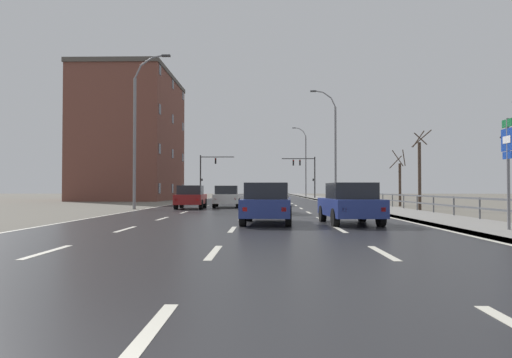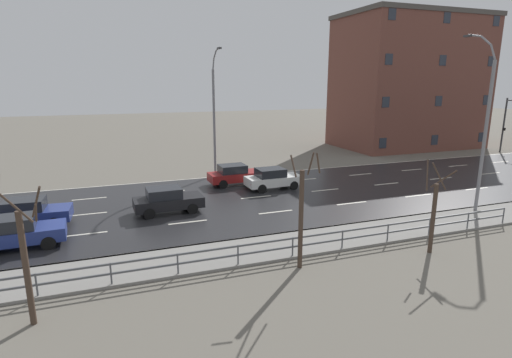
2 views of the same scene
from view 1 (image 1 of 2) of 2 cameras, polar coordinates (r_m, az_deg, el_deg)
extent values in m
cube|color=#666056|center=(50.17, -0.07, -2.84)|extent=(160.00, 160.00, 0.12)
cube|color=#232326|center=(62.17, 0.17, -2.46)|extent=(14.00, 120.00, 0.02)
cube|color=beige|center=(10.66, -24.50, -8.24)|extent=(0.16, 2.20, 0.01)
cube|color=beige|center=(15.68, -15.88, -6.02)|extent=(0.16, 2.20, 0.01)
cube|color=beige|center=(20.89, -11.52, -4.83)|extent=(0.16, 2.20, 0.01)
cube|color=beige|center=(26.18, -8.92, -4.11)|extent=(0.16, 2.20, 0.01)
cube|color=beige|center=(31.50, -7.20, -3.63)|extent=(0.16, 2.20, 0.01)
cube|color=beige|center=(36.85, -5.98, -3.28)|extent=(0.16, 2.20, 0.01)
cube|color=beige|center=(42.21, -5.07, -3.02)|extent=(0.16, 2.20, 0.01)
cube|color=beige|center=(47.58, -4.36, -2.82)|extent=(0.16, 2.20, 0.01)
cube|color=beige|center=(52.96, -3.80, -2.66)|extent=(0.16, 2.20, 0.01)
cube|color=beige|center=(58.34, -3.34, -2.53)|extent=(0.16, 2.20, 0.01)
cube|color=beige|center=(63.72, -2.96, -2.42)|extent=(0.16, 2.20, 0.01)
cube|color=beige|center=(69.11, -2.64, -2.33)|extent=(0.16, 2.20, 0.01)
cube|color=beige|center=(74.50, -2.37, -2.25)|extent=(0.16, 2.20, 0.01)
cube|color=beige|center=(79.89, -2.13, -2.18)|extent=(0.16, 2.20, 0.01)
cube|color=beige|center=(85.28, -1.92, -2.12)|extent=(0.16, 2.20, 0.01)
cube|color=beige|center=(90.67, -1.74, -2.07)|extent=(0.16, 2.20, 0.01)
cube|color=beige|center=(96.06, -1.57, -2.02)|extent=(0.16, 2.20, 0.01)
cube|color=beige|center=(101.45, -1.43, -1.98)|extent=(0.16, 2.20, 0.01)
cube|color=beige|center=(106.85, -1.30, -1.94)|extent=(0.16, 2.20, 0.01)
cube|color=beige|center=(112.24, -1.18, -1.91)|extent=(0.16, 2.20, 0.01)
cube|color=beige|center=(117.64, -1.07, -1.88)|extent=(0.16, 2.20, 0.01)
cube|color=beige|center=(4.48, -13.40, -18.36)|extent=(0.16, 2.20, 0.01)
cube|color=beige|center=(9.69, -5.26, -9.06)|extent=(0.16, 2.20, 0.01)
cube|color=beige|center=(15.04, -2.95, -6.27)|extent=(0.16, 2.20, 0.01)
cube|color=beige|center=(20.41, -1.86, -4.94)|extent=(0.16, 2.20, 0.01)
cube|color=beige|center=(25.80, -1.23, -4.17)|extent=(0.16, 2.20, 0.01)
cube|color=beige|center=(31.19, -0.81, -3.66)|extent=(0.16, 2.20, 0.01)
cube|color=beige|center=(36.58, -0.52, -3.30)|extent=(0.16, 2.20, 0.01)
cube|color=beige|center=(41.98, -0.31, -3.04)|extent=(0.16, 2.20, 0.01)
cube|color=beige|center=(47.37, -0.14, -2.83)|extent=(0.16, 2.20, 0.01)
cube|color=beige|center=(52.77, -0.01, -2.67)|extent=(0.16, 2.20, 0.01)
cube|color=beige|center=(58.17, 0.10, -2.54)|extent=(0.16, 2.20, 0.01)
cube|color=beige|center=(63.57, 0.19, -2.43)|extent=(0.16, 2.20, 0.01)
cube|color=beige|center=(68.96, 0.26, -2.33)|extent=(0.16, 2.20, 0.01)
cube|color=beige|center=(74.36, 0.33, -2.25)|extent=(0.16, 2.20, 0.01)
cube|color=beige|center=(79.76, 0.38, -2.18)|extent=(0.16, 2.20, 0.01)
cube|color=beige|center=(85.16, 0.43, -2.12)|extent=(0.16, 2.20, 0.01)
cube|color=beige|center=(90.56, 0.48, -2.07)|extent=(0.16, 2.20, 0.01)
cube|color=beige|center=(95.96, 0.51, -2.02)|extent=(0.16, 2.20, 0.01)
cube|color=beige|center=(101.36, 0.55, -1.98)|extent=(0.16, 2.20, 0.01)
cube|color=beige|center=(106.76, 0.58, -1.94)|extent=(0.16, 2.20, 0.01)
cube|color=beige|center=(112.16, 0.61, -1.91)|extent=(0.16, 2.20, 0.01)
cube|color=beige|center=(117.56, 0.63, -1.88)|extent=(0.16, 2.20, 0.01)
cube|color=beige|center=(9.94, 15.49, -8.83)|extent=(0.16, 2.20, 0.01)
cube|color=beige|center=(15.20, 10.41, -6.20)|extent=(0.16, 2.20, 0.01)
cube|color=beige|center=(20.53, 7.98, -4.91)|extent=(0.16, 2.20, 0.01)
cube|color=beige|center=(25.89, 6.56, -4.15)|extent=(0.16, 2.20, 0.01)
cube|color=beige|center=(31.27, 5.62, -3.65)|extent=(0.16, 2.20, 0.01)
cube|color=beige|center=(36.65, 4.96, -3.30)|extent=(0.16, 2.20, 0.01)
cube|color=beige|center=(42.03, 4.47, -3.03)|extent=(0.16, 2.20, 0.01)
cube|color=beige|center=(47.42, 4.10, -2.83)|extent=(0.16, 2.20, 0.01)
cube|color=beige|center=(52.82, 3.79, -2.67)|extent=(0.16, 2.20, 0.01)
cube|color=beige|center=(58.21, 3.55, -2.53)|extent=(0.16, 2.20, 0.01)
cube|color=beige|center=(63.60, 3.35, -2.42)|extent=(0.16, 2.20, 0.01)
cube|color=beige|center=(69.00, 3.17, -2.33)|extent=(0.16, 2.20, 0.01)
cube|color=beige|center=(74.39, 3.03, -2.25)|extent=(0.16, 2.20, 0.01)
cube|color=beige|center=(79.79, 2.90, -2.18)|extent=(0.16, 2.20, 0.01)
cube|color=beige|center=(85.19, 2.79, -2.12)|extent=(0.16, 2.20, 0.01)
cube|color=beige|center=(90.59, 2.69, -2.07)|extent=(0.16, 2.20, 0.01)
cube|color=beige|center=(95.98, 2.61, -2.02)|extent=(0.16, 2.20, 0.01)
cube|color=beige|center=(101.38, 2.53, -1.98)|extent=(0.16, 2.20, 0.01)
cube|color=beige|center=(106.78, 2.46, -1.94)|extent=(0.16, 2.20, 0.01)
cube|color=beige|center=(112.18, 2.40, -1.91)|extent=(0.16, 2.20, 0.01)
cube|color=beige|center=(117.58, 2.34, -1.88)|extent=(0.16, 2.20, 0.01)
cube|color=beige|center=(62.43, 6.47, -2.44)|extent=(0.16, 120.00, 0.01)
cube|color=beige|center=(62.66, -6.11, -2.44)|extent=(0.16, 120.00, 0.01)
cube|color=gray|center=(62.60, 7.98, -2.40)|extent=(3.00, 120.00, 0.12)
cube|color=slate|center=(62.45, 6.68, -2.40)|extent=(0.16, 120.00, 0.12)
cube|color=#515459|center=(25.69, 21.15, -2.03)|extent=(0.06, 36.14, 0.08)
cube|color=#515459|center=(25.70, 21.16, -2.92)|extent=(0.06, 36.14, 0.08)
cylinder|color=#515459|center=(20.93, 26.01, -3.42)|extent=(0.07, 0.07, 1.00)
cylinder|color=#515459|center=(23.30, 23.33, -3.21)|extent=(0.07, 0.07, 1.00)
cylinder|color=#515459|center=(25.70, 21.16, -3.03)|extent=(0.07, 0.07, 1.00)
cylinder|color=#515459|center=(28.14, 19.36, -2.88)|extent=(0.07, 0.07, 1.00)
cylinder|color=#515459|center=(30.60, 17.85, -2.76)|extent=(0.07, 0.07, 1.00)
cylinder|color=#515459|center=(33.08, 16.56, -2.65)|extent=(0.07, 0.07, 1.00)
cylinder|color=#515459|center=(35.58, 15.46, -2.55)|extent=(0.07, 0.07, 1.00)
cylinder|color=#515459|center=(38.09, 14.50, -2.47)|extent=(0.07, 0.07, 1.00)
cylinder|color=#515459|center=(40.60, 13.65, -2.39)|extent=(0.07, 0.07, 1.00)
cylinder|color=#515459|center=(43.12, 12.91, -2.32)|extent=(0.07, 0.07, 1.00)
cylinder|color=slate|center=(43.29, 9.84, 2.95)|extent=(0.20, 0.20, 8.97)
cylinder|color=slate|center=(43.89, 9.56, 9.35)|extent=(0.49, 0.11, 0.88)
cylinder|color=slate|center=(43.95, 8.81, 10.24)|extent=(0.82, 0.11, 0.62)
cylinder|color=slate|center=(43.91, 7.71, 10.70)|extent=(0.93, 0.11, 0.27)
cube|color=#333335|center=(43.87, 7.11, 10.75)|extent=(0.56, 0.24, 0.12)
cylinder|color=slate|center=(74.21, 6.20, 1.52)|extent=(0.20, 0.20, 9.80)
cylinder|color=slate|center=(74.63, 6.06, 5.58)|extent=(0.46, 0.11, 0.82)
cylinder|color=slate|center=(74.67, 5.65, 6.06)|extent=(0.76, 0.11, 0.58)
cylinder|color=slate|center=(74.65, 5.06, 6.30)|extent=(0.86, 0.11, 0.26)
cube|color=#333335|center=(74.63, 4.74, 6.32)|extent=(0.56, 0.24, 0.12)
cylinder|color=slate|center=(31.58, -14.83, 4.28)|extent=(0.20, 0.20, 8.71)
cylinder|color=slate|center=(32.34, -14.43, 12.74)|extent=(0.49, 0.11, 0.89)
cylinder|color=slate|center=(32.37, -13.41, 13.99)|extent=(0.83, 0.11, 0.62)
cylinder|color=slate|center=(32.26, -11.91, 14.67)|extent=(0.94, 0.11, 0.27)
cube|color=#333335|center=(32.18, -11.09, 14.77)|extent=(0.56, 0.24, 0.12)
cylinder|color=slate|center=(15.79, 28.82, 0.36)|extent=(0.09, 0.09, 3.48)
cube|color=#146633|center=(15.90, 28.69, 6.09)|extent=(0.03, 0.56, 0.24)
cube|color=#143899|center=(15.85, 28.71, 4.30)|extent=(0.03, 0.68, 0.68)
cube|color=white|center=(15.84, 28.65, 4.30)|extent=(0.01, 0.44, 0.22)
cube|color=#143899|center=(15.81, 28.73, 2.60)|extent=(0.03, 0.52, 0.22)
cylinder|color=#38383A|center=(63.76, 7.30, 0.16)|extent=(0.18, 0.18, 5.77)
cylinder|color=#38383A|center=(63.68, 5.26, 2.53)|extent=(4.54, 0.12, 0.12)
cube|color=black|center=(63.66, 5.47, 2.04)|extent=(0.20, 0.28, 0.80)
sphere|color=red|center=(63.53, 5.48, 2.28)|extent=(0.14, 0.14, 0.14)
sphere|color=#2D2D2D|center=(63.51, 5.48, 2.04)|extent=(0.14, 0.14, 0.14)
sphere|color=#2D2D2D|center=(63.50, 5.48, 1.81)|extent=(0.14, 0.14, 0.14)
cube|color=black|center=(63.60, 4.65, 2.04)|extent=(0.20, 0.28, 0.80)
sphere|color=red|center=(63.47, 4.66, 2.28)|extent=(0.14, 0.14, 0.14)
sphere|color=#2D2D2D|center=(63.45, 4.66, 2.05)|extent=(0.14, 0.14, 0.14)
sphere|color=#2D2D2D|center=(63.44, 4.66, 1.81)|extent=(0.14, 0.14, 0.14)
cube|color=black|center=(63.68, 7.11, -0.10)|extent=(0.18, 0.12, 0.32)
cylinder|color=#38383A|center=(64.03, -6.90, 0.26)|extent=(0.18, 0.18, 6.02)
cylinder|color=#38383A|center=(63.88, -4.83, 2.74)|extent=(4.65, 0.12, 0.12)
cube|color=black|center=(63.87, -5.03, 2.25)|extent=(0.20, 0.28, 0.80)
sphere|color=red|center=(63.74, -5.05, 2.49)|extent=(0.14, 0.14, 0.14)
sphere|color=#2D2D2D|center=(63.72, -5.05, 2.26)|extent=(0.14, 0.14, 0.14)
sphere|color=#2D2D2D|center=(63.70, -5.05, 2.02)|extent=(0.14, 0.14, 0.14)
cube|color=black|center=(63.94, -6.71, -0.10)|extent=(0.18, 0.12, 0.32)
cube|color=black|center=(25.03, 1.67, -2.82)|extent=(1.90, 4.16, 0.64)
cube|color=black|center=(24.77, 1.69, -1.41)|extent=(1.63, 2.05, 0.60)
cube|color=slate|center=(25.72, 1.60, -1.44)|extent=(1.41, 0.13, 0.51)
cylinder|color=black|center=(26.35, 3.31, -3.44)|extent=(0.24, 0.67, 0.66)
cylinder|color=black|center=(26.29, -0.22, -3.45)|extent=(0.24, 0.67, 0.66)
cylinder|color=black|center=(23.82, 3.75, -3.67)|extent=(0.24, 0.67, 0.66)
cylinder|color=black|center=(23.75, -0.16, -3.68)|extent=(0.24, 0.67, 0.66)
cube|color=red|center=(22.98, 0.24, -2.97)|extent=(0.16, 0.05, 0.14)
cube|color=red|center=(23.04, 3.53, -2.96)|extent=(0.16, 0.05, 0.14)
cube|color=silver|center=(33.26, -3.65, -2.43)|extent=(1.90, 4.16, 0.64)
cube|color=black|center=(33.01, -3.67, -1.36)|extent=(1.63, 2.05, 0.60)
cube|color=slate|center=(33.96, -3.59, -1.39)|extent=(1.41, 0.13, 0.51)
cylinder|color=black|center=(34.51, -2.20, -2.92)|extent=(0.24, 0.67, 0.66)
cylinder|color=black|center=(34.59, -4.89, -2.91)|extent=(0.24, 0.67, 0.66)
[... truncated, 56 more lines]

